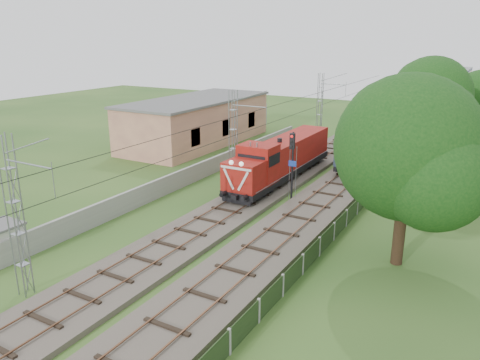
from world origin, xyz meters
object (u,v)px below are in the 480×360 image
Objects in this scene: locomotive at (281,158)px; relay_hut at (2,242)px; coach_rake at (439,92)px; signal_post at (292,155)px.

locomotive is 7.50× the size of relay_hut.
signal_post is (-2.19, -60.69, 1.28)m from coach_rake.
signal_post is (2.81, -4.23, 1.57)m from locomotive.
coach_rake is 78.63m from relay_hut.
locomotive is 56.68m from coach_rake.
signal_post reaches higher than coach_rake.
locomotive is at bearing 70.73° from relay_hut.
relay_hut is (-7.40, -21.17, -1.04)m from locomotive.
signal_post is at bearing -56.37° from locomotive.
coach_rake reaches higher than relay_hut.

